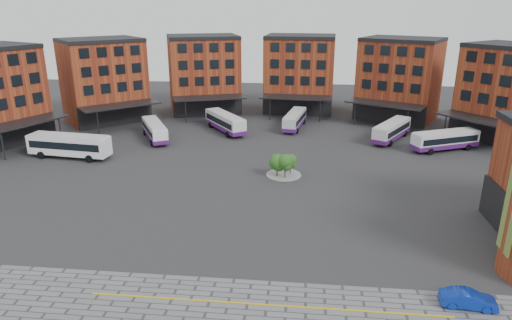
# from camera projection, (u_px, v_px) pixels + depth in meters

# --- Properties ---
(ground) EXTENTS (160.00, 160.00, 0.00)m
(ground) POSITION_uv_depth(u_px,v_px,m) (258.00, 217.00, 45.98)
(ground) COLOR #28282B
(ground) RESTS_ON ground
(yellow_line) EXTENTS (26.00, 0.15, 0.02)m
(yellow_line) POSITION_uv_depth(u_px,v_px,m) (267.00, 305.00, 32.62)
(yellow_line) COLOR gold
(yellow_line) RESTS_ON paving_zone
(main_building) EXTENTS (94.14, 42.48, 14.60)m
(main_building) POSITION_uv_depth(u_px,v_px,m) (253.00, 82.00, 80.00)
(main_building) COLOR brown
(main_building) RESTS_ON ground
(tree_island) EXTENTS (4.40, 4.40, 3.10)m
(tree_island) POSITION_uv_depth(u_px,v_px,m) (283.00, 164.00, 56.05)
(tree_island) COLOR gray
(tree_island) RESTS_ON ground
(bus_a) EXTENTS (11.78, 3.94, 3.27)m
(bus_a) POSITION_uv_depth(u_px,v_px,m) (69.00, 144.00, 62.88)
(bus_a) COLOR white
(bus_a) RESTS_ON ground
(bus_b) EXTENTS (6.74, 9.85, 2.80)m
(bus_b) POSITION_uv_depth(u_px,v_px,m) (155.00, 130.00, 71.43)
(bus_b) COLOR white
(bus_b) RESTS_ON ground
(bus_c) EXTENTS (8.21, 10.17, 3.02)m
(bus_c) POSITION_uv_depth(u_px,v_px,m) (225.00, 122.00, 75.81)
(bus_c) COLOR silver
(bus_c) RESTS_ON ground
(bus_d) EXTENTS (3.94, 10.11, 2.78)m
(bus_d) POSITION_uv_depth(u_px,v_px,m) (295.00, 120.00, 77.88)
(bus_d) COLOR silver
(bus_d) RESTS_ON ground
(bus_e) EXTENTS (7.31, 10.14, 2.92)m
(bus_e) POSITION_uv_depth(u_px,v_px,m) (392.00, 130.00, 71.11)
(bus_e) COLOR silver
(bus_e) RESTS_ON ground
(bus_f) EXTENTS (10.35, 6.37, 2.90)m
(bus_f) POSITION_uv_depth(u_px,v_px,m) (445.00, 140.00, 66.16)
(bus_f) COLOR white
(bus_f) RESTS_ON ground
(blue_car) EXTENTS (3.95, 1.66, 1.27)m
(blue_car) POSITION_uv_depth(u_px,v_px,m) (468.00, 299.00, 32.24)
(blue_car) COLOR #0C2BA5
(blue_car) RESTS_ON ground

